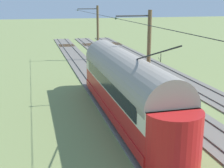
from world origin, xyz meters
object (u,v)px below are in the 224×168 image
object	(u,v)px
vintage_streetcar	(126,85)
catenary_pole_foreground	(97,32)
catenary_pole_mid_near	(148,56)
switch_stand	(161,56)

from	to	relation	value
vintage_streetcar	catenary_pole_foreground	world-z (taller)	catenary_pole_foreground
vintage_streetcar	catenary_pole_mid_near	xyz separation A→B (m)	(-2.39, -2.41, 1.32)
catenary_pole_mid_near	catenary_pole_foreground	bearing A→B (deg)	-90.00
vintage_streetcar	catenary_pole_mid_near	world-z (taller)	catenary_pole_mid_near
catenary_pole_foreground	switch_stand	xyz separation A→B (m)	(-7.40, 2.95, -2.87)
vintage_streetcar	switch_stand	distance (m)	19.76
catenary_pole_foreground	catenary_pole_mid_near	world-z (taller)	same
switch_stand	catenary_pole_mid_near	bearing A→B (deg)	63.24
catenary_pole_foreground	switch_stand	world-z (taller)	catenary_pole_foreground
catenary_pole_mid_near	switch_stand	xyz separation A→B (m)	(-7.40, -14.68, -2.87)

